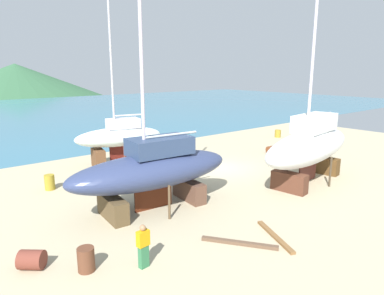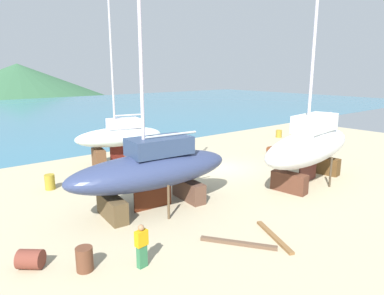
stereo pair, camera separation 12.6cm
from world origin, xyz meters
name	(u,v)px [view 2 (the right image)]	position (x,y,z in m)	size (l,w,h in m)	color
ground_plane	(245,175)	(0.00, -1.95, 0.00)	(46.99, 46.99, 0.00)	tan
sea_water	(44,113)	(0.00, 41.64, 0.00)	(148.14, 63.69, 0.01)	teal
headland_hill	(20,90)	(13.39, 114.83, 0.00)	(92.13, 92.13, 18.11)	#325E3D
sailboat_small_center	(153,169)	(-7.75, -2.91, 2.00)	(8.73, 3.50, 13.53)	brown
sailboat_mid_port	(310,145)	(1.92, -5.41, 2.29)	(9.83, 3.79, 15.24)	#552F20
sailboat_far_slipway	(120,138)	(-5.16, 5.41, 2.01)	(6.53, 3.24, 11.50)	brown
worker	(142,245)	(-10.95, -7.09, 0.82)	(0.47, 0.29, 1.60)	#2F6F45
barrel_rust_mid	(85,259)	(-12.58, -6.02, 0.42)	(0.58, 0.58, 0.85)	brown
barrel_tipped_right	(31,259)	(-13.98, -4.70, 0.34)	(0.68, 0.68, 0.82)	brown
barrel_ochre	(196,155)	(0.23, 3.35, 0.28)	(0.57, 0.57, 0.91)	olive
barrel_by_slipway	(279,134)	(12.38, 4.59, 0.38)	(0.61, 0.61, 0.76)	olive
barrel_rust_near	(272,149)	(6.35, 0.75, 0.29)	(0.58, 0.58, 0.82)	brown
barrel_rust_far	(50,182)	(-10.87, 3.22, 0.44)	(0.56, 0.56, 0.88)	olive
timber_short_cross	(238,243)	(-7.21, -8.14, 0.07)	(3.03, 0.20, 0.14)	brown
timber_plank_near	(274,237)	(-5.64, -8.68, 0.05)	(2.83, 0.21, 0.11)	brown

